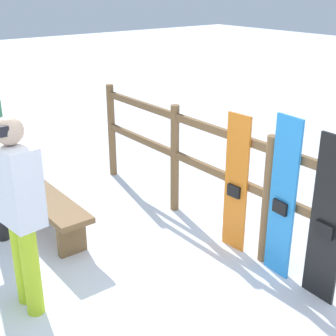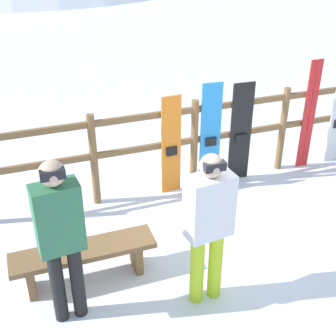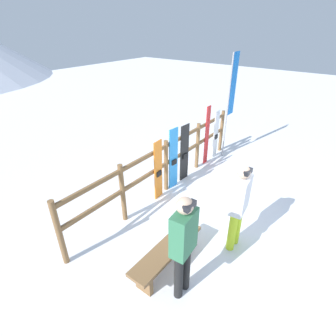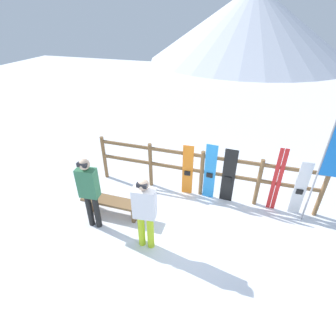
# 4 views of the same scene
# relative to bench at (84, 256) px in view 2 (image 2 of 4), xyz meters

# --- Properties ---
(ground_plane) EXTENTS (40.00, 40.00, 0.00)m
(ground_plane) POSITION_rel_bench_xyz_m (1.82, -0.18, -0.32)
(ground_plane) COLOR white
(fence) EXTENTS (5.68, 0.10, 1.28)m
(fence) POSITION_rel_bench_xyz_m (1.82, 1.42, 0.44)
(fence) COLOR brown
(fence) RESTS_ON ground
(bench) EXTENTS (1.51, 0.36, 0.42)m
(bench) POSITION_rel_bench_xyz_m (0.00, 0.00, 0.00)
(bench) COLOR brown
(bench) RESTS_ON ground
(person_plaid_green) EXTENTS (0.43, 0.26, 1.74)m
(person_plaid_green) POSITION_rel_bench_xyz_m (-0.23, -0.46, 0.70)
(person_plaid_green) COLOR black
(person_plaid_green) RESTS_ON ground
(person_white) EXTENTS (0.46, 0.29, 1.66)m
(person_white) POSITION_rel_bench_xyz_m (1.10, -0.66, 0.64)
(person_white) COLOR #B7D826
(person_white) RESTS_ON ground
(snowboard_orange) EXTENTS (0.28, 0.07, 1.41)m
(snowboard_orange) POSITION_rel_bench_xyz_m (1.47, 1.37, 0.38)
(snowboard_orange) COLOR orange
(snowboard_orange) RESTS_ON ground
(snowboard_blue) EXTENTS (0.29, 0.07, 1.52)m
(snowboard_blue) POSITION_rel_bench_xyz_m (2.04, 1.37, 0.44)
(snowboard_blue) COLOR #288CE0
(snowboard_blue) RESTS_ON ground
(snowboard_black_stripe) EXTENTS (0.32, 0.07, 1.47)m
(snowboard_black_stripe) POSITION_rel_bench_xyz_m (2.50, 1.37, 0.41)
(snowboard_black_stripe) COLOR black
(snowboard_black_stripe) RESTS_ON ground
(ski_pair_red) EXTENTS (0.19, 0.02, 1.67)m
(ski_pair_red) POSITION_rel_bench_xyz_m (3.61, 1.37, 0.51)
(ski_pair_red) COLOR red
(ski_pair_red) RESTS_ON ground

